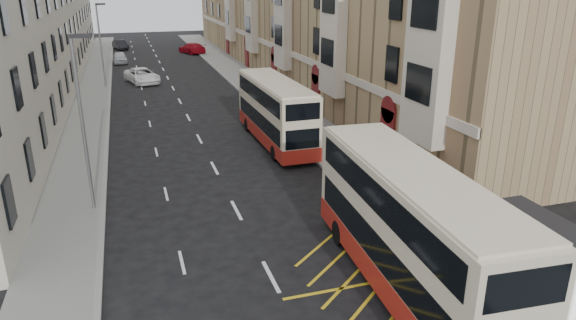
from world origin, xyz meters
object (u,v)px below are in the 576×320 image
object	(u,v)px
bus_shelter	(556,248)
double_decker_front	(409,230)
double_decker_rear	(275,112)
car_dark	(120,45)
street_lamp_far	(101,41)
pedestrian_mid	(535,246)
pedestrian_far	(416,196)
white_van	(142,76)
litter_bin	(542,304)
car_red	(192,48)
street_lamp_near	(82,115)
car_silver	(120,58)

from	to	relation	value
bus_shelter	double_decker_front	world-z (taller)	double_decker_front
double_decker_rear	car_dark	bearing A→B (deg)	99.39
street_lamp_far	car_dark	distance (m)	30.82
double_decker_front	pedestrian_mid	xyz separation A→B (m)	(5.11, -0.41, -1.26)
street_lamp_far	pedestrian_far	bearing A→B (deg)	-68.36
pedestrian_mid	white_van	bearing A→B (deg)	113.90
litter_bin	double_decker_front	bearing A→B (deg)	137.77
pedestrian_mid	double_decker_front	bearing A→B (deg)	-176.69
car_dark	car_red	world-z (taller)	car_red
street_lamp_far	car_dark	xyz separation A→B (m)	(1.61, 30.53, -3.92)
white_van	street_lamp_near	bearing A→B (deg)	-111.41
bus_shelter	white_van	world-z (taller)	bus_shelter
street_lamp_far	double_decker_front	xyz separation A→B (m)	(10.62, -40.17, -2.32)
street_lamp_near	car_silver	world-z (taller)	street_lamp_near
street_lamp_far	car_silver	distance (m)	16.82
double_decker_front	car_silver	xyz separation A→B (m)	(-9.17, 56.47, -1.59)
double_decker_rear	litter_bin	xyz separation A→B (m)	(2.77, -20.61, -1.50)
pedestrian_mid	car_dark	bearing A→B (deg)	109.11
bus_shelter	car_dark	world-z (taller)	bus_shelter
street_lamp_far	double_decker_front	distance (m)	41.62
bus_shelter	car_silver	distance (m)	60.18
litter_bin	white_van	world-z (taller)	white_van
bus_shelter	pedestrian_far	size ratio (longest dim) A/B	2.41
street_lamp_near	pedestrian_far	xyz separation A→B (m)	(13.96, -5.19, -3.60)
street_lamp_far	car_red	xyz separation A→B (m)	(11.55, 22.81, -3.86)
bus_shelter	double_decker_rear	world-z (taller)	double_decker_rear
double_decker_rear	car_dark	distance (m)	53.86
bus_shelter	street_lamp_near	world-z (taller)	street_lamp_near
double_decker_rear	pedestrian_mid	world-z (taller)	double_decker_rear
double_decker_front	litter_bin	distance (m)	4.65
double_decker_front	litter_bin	xyz separation A→B (m)	(3.21, -2.91, -1.68)
double_decker_front	litter_bin	bearing A→B (deg)	-38.56
double_decker_front	pedestrian_far	size ratio (longest dim) A/B	6.52
double_decker_rear	car_red	bearing A→B (deg)	88.66
pedestrian_mid	white_van	world-z (taller)	pedestrian_mid
litter_bin	car_red	size ratio (longest dim) A/B	0.17
street_lamp_near	car_dark	world-z (taller)	street_lamp_near
street_lamp_far	double_decker_front	size ratio (longest dim) A/B	0.69
double_decker_front	pedestrian_mid	size ratio (longest dim) A/B	6.39
bus_shelter	car_red	xyz separation A→B (m)	(-3.14, 65.20, -1.36)
double_decker_front	car_dark	distance (m)	71.29
street_lamp_near	double_decker_front	size ratio (longest dim) A/B	0.69
car_red	pedestrian_far	bearing A→B (deg)	71.61
litter_bin	pedestrian_far	distance (m)	7.90
car_silver	car_dark	world-z (taller)	car_silver
double_decker_front	white_van	bearing A→B (deg)	103.20
car_silver	white_van	bearing A→B (deg)	-84.31
pedestrian_mid	car_silver	xyz separation A→B (m)	(-14.28, 56.88, -0.33)
double_decker_front	bus_shelter	bearing A→B (deg)	-24.91
car_dark	pedestrian_mid	bearing A→B (deg)	-93.01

